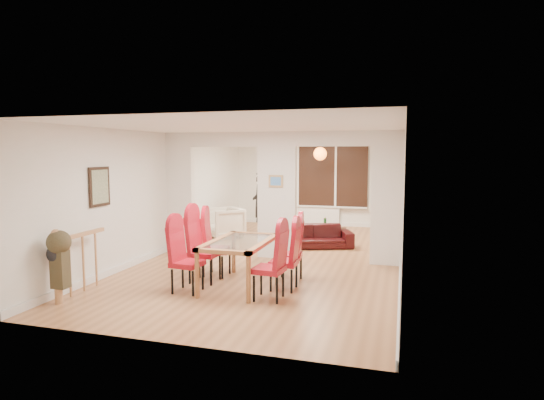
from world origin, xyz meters
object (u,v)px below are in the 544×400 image
at_px(armchair, 224,223).
at_px(bottle, 325,223).
at_px(person, 260,203).
at_px(television, 381,228).
at_px(dining_table, 240,263).
at_px(dining_chair_rb, 284,257).
at_px(dining_chair_ra, 269,264).
at_px(dining_chair_rc, 289,251).
at_px(dining_chair_la, 187,258).
at_px(dining_chair_lb, 205,248).
at_px(sofa, 314,236).
at_px(dining_chair_lc, 217,245).
at_px(bowl, 327,228).
at_px(coffee_table, 325,233).

bearing_deg(armchair, bottle, 60.15).
height_order(person, television, person).
xyz_separation_m(dining_table, dining_chair_rb, (0.73, 0.02, 0.14)).
bearing_deg(armchair, dining_chair_ra, -17.13).
xyz_separation_m(dining_chair_rc, television, (1.34, 4.14, -0.22)).
xyz_separation_m(dining_chair_la, dining_chair_rb, (1.42, 0.54, -0.02)).
distance_m(dining_table, television, 5.08).
bearing_deg(dining_chair_lb, dining_chair_ra, -22.11).
bearing_deg(dining_chair_ra, sofa, 96.43).
bearing_deg(dining_chair_lb, bottle, 76.72).
distance_m(armchair, bottle, 2.59).
distance_m(dining_table, dining_chair_la, 0.88).
bearing_deg(sofa, dining_chair_lc, -132.17).
xyz_separation_m(dining_chair_la, dining_chair_lc, (0.06, 1.02, 0.00)).
bearing_deg(dining_chair_ra, bowl, 94.91).
distance_m(sofa, bottle, 1.26).
height_order(person, coffee_table, person).
relative_size(dining_chair_rc, television, 0.99).
bearing_deg(dining_chair_lc, sofa, 56.77).
distance_m(dining_chair_ra, bottle, 5.15).
height_order(dining_chair_lb, bottle, dining_chair_lb).
relative_size(dining_chair_lc, dining_chair_ra, 1.01).
distance_m(coffee_table, bowl, 0.20).
bearing_deg(sofa, dining_chair_rb, -106.90).
xyz_separation_m(television, bottle, (-1.41, -0.02, 0.08)).
bearing_deg(dining_chair_lc, bottle, 62.45).
height_order(sofa, bottle, bottle).
height_order(dining_chair_ra, armchair, dining_chair_ra).
bearing_deg(bottle, dining_chair_rb, -88.63).
distance_m(sofa, television, 1.94).
distance_m(dining_chair_lb, dining_chair_lc, 0.42).
relative_size(dining_table, dining_chair_rc, 1.55).
bearing_deg(dining_chair_rb, dining_chair_rc, 93.45).
bearing_deg(person, dining_chair_lc, -0.82).
relative_size(dining_chair_rb, coffee_table, 0.99).
bearing_deg(dining_chair_lc, armchair, 99.27).
xyz_separation_m(dining_chair_rb, coffee_table, (-0.13, 4.67, -0.40)).
bearing_deg(dining_table, dining_chair_ra, -38.96).
relative_size(armchair, person, 0.51).
bearing_deg(dining_table, dining_chair_lb, 173.42).
xyz_separation_m(dining_chair_la, dining_chair_ra, (1.32, 0.01, -0.00)).
xyz_separation_m(dining_chair_ra, bowl, (0.04, 5.09, -0.27)).
xyz_separation_m(dining_chair_rb, armchair, (-2.59, 3.86, -0.13)).
bearing_deg(bowl, dining_chair_lb, -106.56).
distance_m(dining_chair_la, armchair, 4.56).
bearing_deg(dining_chair_rc, dining_chair_la, -149.39).
distance_m(dining_chair_rb, armchair, 4.65).
bearing_deg(dining_chair_ra, dining_chair_rc, 92.37).
distance_m(sofa, bowl, 1.20).
distance_m(dining_chair_ra, dining_chair_rc, 1.03).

